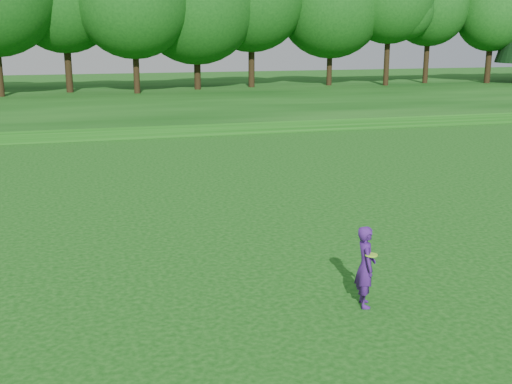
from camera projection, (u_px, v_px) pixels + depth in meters
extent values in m
plane|color=#0D420C|center=(201.00, 289.00, 12.79)|extent=(140.00, 140.00, 0.00)
cube|color=#0D420C|center=(110.00, 101.00, 44.50)|extent=(130.00, 30.00, 0.60)
cube|color=gray|center=(125.00, 136.00, 31.49)|extent=(130.00, 1.60, 0.04)
imported|color=#441A75|center=(366.00, 266.00, 11.87)|extent=(0.49, 0.64, 1.55)
cylinder|color=#A0FF28|center=(371.00, 255.00, 11.65)|extent=(0.23, 0.23, 0.02)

